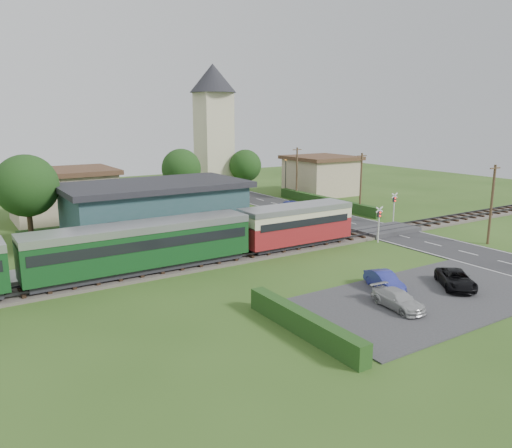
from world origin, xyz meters
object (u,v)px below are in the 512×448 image
train (96,252)px  house_west (63,194)px  car_park_blue (384,280)px  crossing_signal_near (379,219)px  car_on_road (293,205)px  equipment_hut (81,248)px  pedestrian_far (132,247)px  church_tower (214,122)px  pedestrian_near (273,228)px  car_park_dark (456,279)px  car_park_silver (398,300)px  crossing_signal_far (394,204)px  station_building (155,211)px  house_east (321,175)px

train → house_west: house_west is taller
house_west → car_park_blue: bearing=-70.0°
crossing_signal_near → car_on_road: (2.94, 16.69, -1.50)m
equipment_hut → pedestrian_far: (3.62, -0.55, -0.32)m
church_tower → pedestrian_near: 25.86m
car_park_blue → car_park_dark: 4.77m
car_park_silver → house_west: bearing=111.7°
car_park_blue → car_park_silver: car_park_blue is taller
car_on_road → car_park_blue: car_on_road is taller
church_tower → crossing_signal_far: (8.60, -23.61, -8.08)m
equipment_hut → train: size_ratio=0.06×
equipment_hut → pedestrian_far: bearing=-8.6°
house_west → crossing_signal_far: size_ratio=3.30×
station_building → house_west: house_west is taller
pedestrian_near → pedestrian_far: size_ratio=0.89×
equipment_hut → car_park_silver: (13.74, -17.48, -1.14)m
house_west → car_park_dark: 40.48m
train → pedestrian_far: bearing=38.2°
car_park_dark → pedestrian_near: pedestrian_near is taller
house_west → car_park_dark: (16.73, -36.80, -2.15)m
crossing_signal_near → house_east: bearing=60.9°
house_east → car_park_blue: (-22.45, -33.50, -2.15)m
station_building → crossing_signal_far: station_building is taller
pedestrian_far → crossing_signal_near: bearing=-124.8°
crossing_signal_near → car_park_blue: bearing=-134.2°
house_east → crossing_signal_near: house_east is taller
crossing_signal_near → car_park_dark: bearing=-112.3°
church_tower → pedestrian_near: bearing=-105.6°
house_west → car_park_silver: bearing=-73.9°
train → pedestrian_near: bearing=9.2°
crossing_signal_near → station_building: bearing=145.2°
station_building → house_west: bearing=109.6°
house_east → crossing_signal_far: 20.64m
car_on_road → car_park_silver: (-13.61, -28.56, -0.03)m
crossing_signal_far → car_park_dark: crossing_signal_far is taller
station_building → crossing_signal_far: size_ratio=4.88×
station_building → car_on_road: station_building is taller
house_west → house_east: 35.01m
church_tower → car_park_silver: church_tower is taller
car_park_dark → house_east: bearing=99.7°
station_building → car_park_silver: size_ratio=4.37×
church_tower → car_on_road: bearing=-69.7°
church_tower → house_west: bearing=-171.5°
church_tower → station_building: bearing=-131.4°
car_park_dark → pedestrian_far: pedestrian_far is taller
house_east → crossing_signal_near: 27.95m
church_tower → house_east: size_ratio=2.00×
car_park_blue → car_park_silver: (-1.81, -2.78, -0.04)m
car_park_silver → car_on_road: bearing=70.2°
train → crossing_signal_near: size_ratio=13.18×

